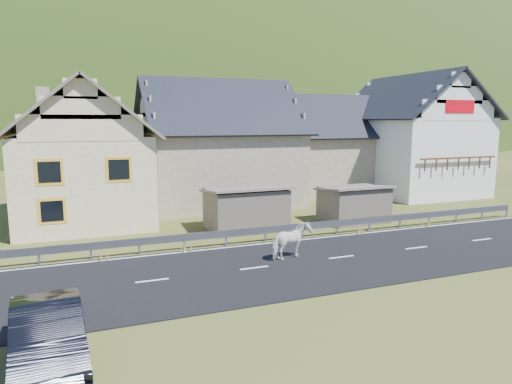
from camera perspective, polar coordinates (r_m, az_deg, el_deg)
name	(u,v)px	position (r m, az deg, el deg)	size (l,w,h in m)	color
ground	(341,258)	(20.07, 10.61, -8.12)	(160.00, 160.00, 0.00)	#303D14
road	(341,258)	(20.06, 10.61, -8.06)	(60.00, 7.00, 0.04)	black
lane_markings	(341,257)	(20.05, 10.62, -7.99)	(60.00, 6.60, 0.01)	silver
guardrail	(302,227)	(23.01, 5.81, -4.35)	(28.10, 0.09, 0.75)	#93969B
shed_left	(246,209)	(24.65, -1.31, -2.14)	(4.30, 3.30, 2.40)	#716555
shed_right	(353,204)	(27.12, 12.09, -1.54)	(3.80, 2.90, 2.20)	#716555
house_cream	(83,146)	(28.28, -20.83, 5.36)	(7.80, 9.80, 8.30)	#FFEBB6
house_stone_a	(218,138)	(32.60, -4.80, 6.78)	(10.80, 9.80, 8.90)	tan
house_stone_b	(327,140)	(38.44, 8.86, 6.43)	(9.80, 8.80, 8.10)	tan
house_white	(411,130)	(39.40, 18.76, 7.33)	(8.80, 10.80, 9.70)	silver
mountain	(120,183)	(198.52, -16.67, 1.05)	(440.00, 280.00, 260.00)	#243F15
horse	(291,241)	(19.39, 4.45, -6.13)	(1.80, 0.82, 1.52)	white
car	(48,336)	(12.41, -24.56, -16.07)	(1.59, 4.55, 1.50)	black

